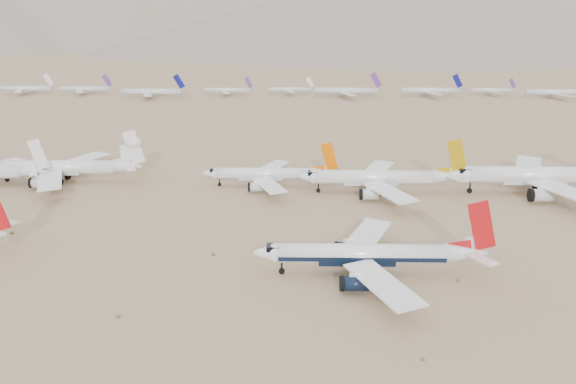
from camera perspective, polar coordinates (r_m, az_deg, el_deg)
The scene contains 9 objects.
ground at distance 121.80m, azimuth 5.83°, elevation -9.24°, with size 7000.00×7000.00×0.00m, color #937455.
main_airliner at distance 124.49m, azimuth 8.49°, elevation -6.29°, with size 49.66×48.50×17.52m.
row2_navy_widebody at distance 196.92m, azimuth 24.68°, elevation 1.52°, with size 59.90×58.58×21.31m.
row2_gold_tail at distance 182.26m, azimuth 9.40°, elevation 1.43°, with size 50.70×49.59×18.05m.
row2_orange_tail at distance 187.20m, azimuth -1.93°, elevation 1.84°, with size 42.60×41.68×15.20m.
row2_white_trijet at distance 206.12m, azimuth -21.57°, elevation 2.38°, with size 52.06×50.88×18.45m.
distant_storage_row at distance 406.12m, azimuth 2.72°, elevation 10.29°, with size 525.43×60.18×15.15m.
foothills at distance 1322.42m, azimuth 26.18°, elevation 16.25°, with size 4637.50×1395.00×155.00m.
desert_scrub at distance 101.69m, azimuth -8.88°, elevation -15.00°, with size 219.83×121.67×0.63m.
Camera 1 is at (-10.12, -108.51, 54.40)m, focal length 35.00 mm.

